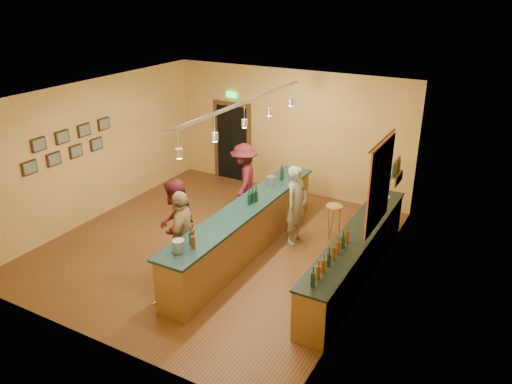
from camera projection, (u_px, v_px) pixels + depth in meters
The scene contains 18 objects.
floor at pixel (217, 244), 10.63m from camera, with size 7.00×7.00×0.00m, color #5C2C1A.
ceiling at pixel (212, 95), 9.38m from camera, with size 6.50×7.00×0.02m, color silver.
wall_back at pixel (289, 132), 12.83m from camera, with size 6.50×0.02×3.20m, color #B99745.
wall_front at pixel (81, 250), 7.19m from camera, with size 6.50×0.02×3.20m, color #B99745.
wall_left at pixel (96, 150), 11.45m from camera, with size 0.02×7.00×3.20m, color #B99745.
wall_right at pixel (373, 207), 8.56m from camera, with size 0.02×7.00×3.20m, color #B99745.
doorway at pixel (233, 140), 13.75m from camera, with size 1.15×0.09×2.48m.
tapestry at pixel (380, 186), 8.80m from camera, with size 0.03×1.40×1.60m, color #A8212D.
bottle_shelf at pixel (397, 169), 10.10m from camera, with size 0.17×0.55×0.54m.
picture_grid at pixel (70, 144), 10.70m from camera, with size 0.06×2.20×0.70m, color #382111, non-canonical shape.
back_counter at pixel (356, 255), 9.27m from camera, with size 0.60×4.55×1.27m.
tasting_bar at pixel (245, 226), 10.08m from camera, with size 0.73×5.10×1.38m.
pendant_track at pixel (244, 111), 9.16m from camera, with size 0.11×4.60×0.50m.
bartender at pixel (297, 205), 10.43m from camera, with size 0.62×0.41×1.71m, color gray.
customer_a at pixel (176, 226), 9.43m from camera, with size 0.89×0.69×1.83m, color #59191E.
customer_b at pixel (183, 235), 9.14m from camera, with size 1.03×0.43×1.76m, color #997A51.
customer_c at pixel (244, 179), 11.76m from camera, with size 1.12×0.64×1.74m, color #59191E.
bar_stool at pixel (334, 212), 10.74m from camera, with size 0.36×0.36×0.74m.
Camera 1 is at (5.25, -7.79, 5.17)m, focal length 35.00 mm.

